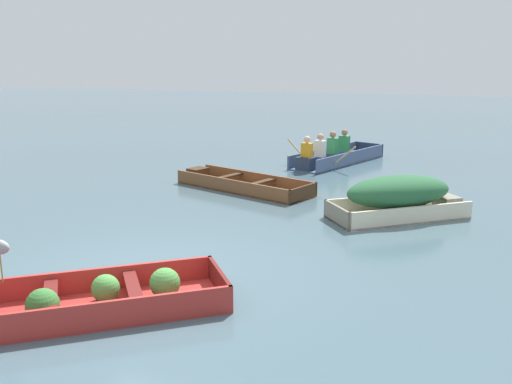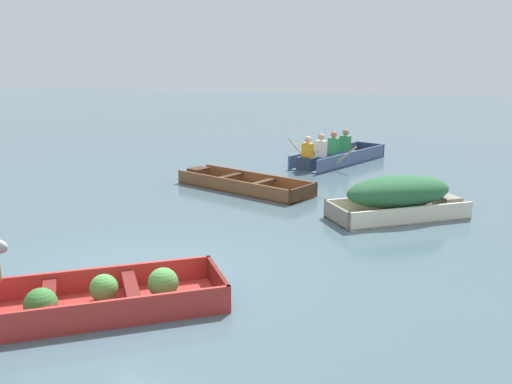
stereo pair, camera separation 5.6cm
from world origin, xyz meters
The scene contains 5 objects.
ground_plane centered at (0.00, 0.00, 0.00)m, with size 80.00×80.00×0.00m, color #47606B.
dinghy_red_foreground centered at (-0.12, -1.17, 0.15)m, with size 3.20×2.74×0.42m.
skiff_wooden_brown_near_moored centered at (-0.61, 5.48, 0.10)m, with size 3.45×2.14×0.31m.
skiff_cream_mid_moored centered at (3.04, 4.11, 0.44)m, with size 2.65×2.33×0.81m.
rowboat_slate_blue_with_crew centered at (0.86, 9.13, 0.24)m, with size 2.48×3.63×0.93m.
Camera 1 is at (3.70, -6.50, 2.97)m, focal length 40.00 mm.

